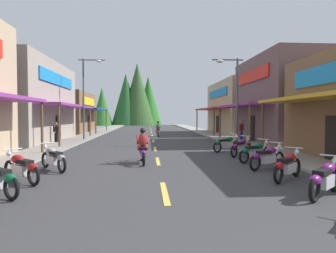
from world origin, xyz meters
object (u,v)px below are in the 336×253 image
Objects in this scene: streetlamp_left at (87,88)px; motorcycle_parked_left_3 at (21,167)px; motorcycle_parked_right_2 at (288,165)px; motorcycle_parked_right_5 at (241,147)px; streetlamp_right at (232,89)px; motorcycle_parked_right_3 at (267,157)px; motorcycle_parked_left_4 at (53,158)px; rider_cruising_lead at (143,149)px; motorcycle_parked_right_1 at (325,178)px; pedestrian_browsing at (56,131)px; pedestrian_by_shop at (241,130)px; motorcycle_parked_right_4 at (255,151)px; rider_cruising_trailing at (158,130)px; motorcycle_parked_right_6 at (226,143)px.

streetlamp_left is 16.29m from motorcycle_parked_left_3.
motorcycle_parked_right_5 is at bearing 44.01° from motorcycle_parked_right_2.
motorcycle_parked_right_3 is at bearing -97.83° from streetlamp_right.
rider_cruising_lead is (3.37, 1.44, 0.17)m from motorcycle_parked_left_4.
motorcycle_parked_right_1 and motorcycle_parked_right_2 have the same top height.
pedestrian_browsing is (-11.70, 7.70, 0.43)m from motorcycle_parked_right_5.
pedestrian_by_shop is at bearing 45.75° from motorcycle_parked_right_3.
motorcycle_parked_right_2 is 8.44m from motorcycle_parked_left_4.
motorcycle_parked_left_3 is at bearing 130.31° from motorcycle_parked_left_4.
motorcycle_parked_right_2 is 0.96× the size of motorcycle_parked_left_4.
motorcycle_parked_right_4 is at bearing -117.36° from motorcycle_parked_left_3.
streetlamp_right is 6.57m from motorcycle_parked_right_5.
motorcycle_parked_right_4 is 9.44m from motorcycle_parked_left_3.
rider_cruising_trailing is (-3.48, 20.35, 0.17)m from motorcycle_parked_right_2.
motorcycle_parked_right_3 is at bearing 47.67° from motorcycle_parked_right_1.
motorcycle_parked_left_4 is 1.06× the size of pedestrian_browsing.
rider_cruising_trailing is at bearing 6.15° from pedestrian_by_shop.
rider_cruising_lead is at bearing -171.59° from motorcycle_parked_right_6.
motorcycle_parked_right_1 is at bearing -123.13° from motorcycle_parked_right_4.
motorcycle_parked_right_2 is 0.76× the size of rider_cruising_lead.
motorcycle_parked_right_2 is 17.64m from pedestrian_browsing.
pedestrian_by_shop is (2.53, 7.81, 0.51)m from motorcycle_parked_right_5.
rider_cruising_lead is at bearing 156.93° from motorcycle_parked_right_5.
rider_cruising_trailing is at bearing 56.67° from motorcycle_parked_right_2.
pedestrian_browsing is at bearing 122.25° from motorcycle_parked_right_6.
motorcycle_parked_right_5 and motorcycle_parked_left_4 have the same top height.
streetlamp_right reaches higher than motorcycle_parked_right_5.
streetlamp_left is 11.99m from streetlamp_right.
streetlamp_right is 2.85× the size of rider_cruising_lead.
streetlamp_right is 8.33m from motorcycle_parked_right_4.
motorcycle_parked_right_4 is at bearing 73.85° from pedestrian_browsing.
rider_cruising_trailing is 9.27m from pedestrian_by_shop.
motorcycle_parked_right_1 and motorcycle_parked_right_3 have the same top height.
motorcycle_parked_right_3 is at bearing 130.14° from pedestrian_by_shop.
motorcycle_parked_right_1 is at bearing -132.18° from motorcycle_parked_right_2.
streetlamp_right is at bearing 51.06° from motorcycle_parked_right_4.
motorcycle_parked_left_3 is at bearing 135.55° from motorcycle_parked_right_2.
motorcycle_parked_right_1 is 0.89× the size of motorcycle_parked_right_6.
pedestrian_browsing is (-12.81, 2.26, -3.07)m from streetlamp_right.
motorcycle_parked_left_3 is 13.57m from pedestrian_browsing.
motorcycle_parked_right_3 is at bearing -137.44° from motorcycle_parked_right_5.
motorcycle_parked_right_6 is 1.18× the size of pedestrian_browsing.
motorcycle_parked_right_2 is 5.76m from motorcycle_parked_right_5.
pedestrian_browsing is at bearing 85.83° from motorcycle_parked_right_1.
motorcycle_parked_right_1 is 0.90× the size of motorcycle_parked_right_3.
motorcycle_parked_left_4 is at bearing -83.98° from streetlamp_left.
streetlamp_left is 4.04× the size of motorcycle_parked_left_4.
motorcycle_parked_left_4 is at bearing 159.29° from motorcycle_parked_right_4.
pedestrian_browsing is at bearing -125.90° from streetlamp_left.
motorcycle_parked_left_4 is (-8.13, 2.27, 0.00)m from motorcycle_parked_right_2.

